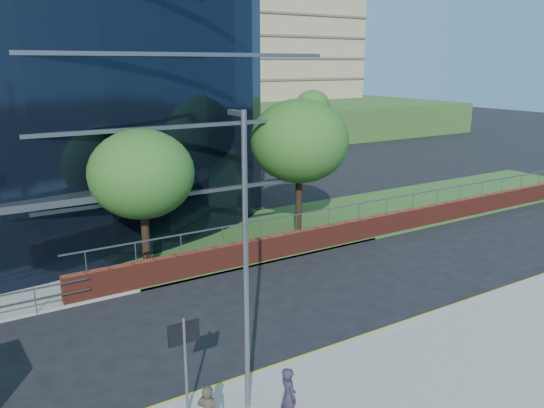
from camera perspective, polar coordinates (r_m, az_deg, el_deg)
grass_verge at (r=35.31m, az=12.68°, el=-0.51°), size 36.00×8.00×0.12m
retaining_wall at (r=29.92m, az=12.13°, el=-2.16°), size 34.00×0.40×2.11m
apartment_block at (r=77.39m, az=-7.46°, el=16.15°), size 60.00×42.00×30.00m
street_sign at (r=14.33m, az=-9.39°, el=-14.80°), size 0.85×0.09×2.80m
tree_far_c at (r=23.76m, az=-13.85°, el=3.12°), size 4.62×4.62×6.51m
tree_far_d at (r=28.49m, az=2.96°, el=6.75°), size 5.28×5.28×7.44m
tree_dist_e at (r=58.57m, az=-7.42°, el=10.17°), size 4.62×4.62×6.51m
tree_dist_f at (r=68.37m, az=4.38°, el=10.63°), size 4.29×4.29×6.05m
streetlight_east at (r=13.44m, az=-2.90°, el=-5.86°), size 0.15×0.77×8.00m
pedestrian at (r=14.40m, az=1.81°, el=-20.01°), size 0.43×0.62×1.62m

